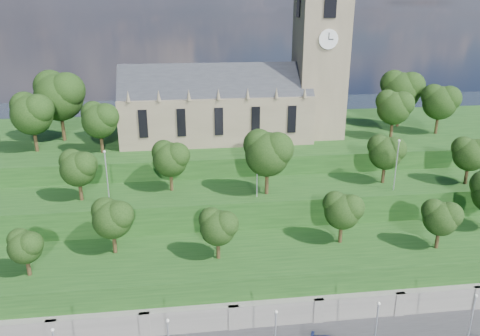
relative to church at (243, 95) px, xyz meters
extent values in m
cube|color=slate|center=(-0.79, -33.98, -20.02)|extent=(160.00, 2.00, 5.00)
cube|color=slate|center=(-15.79, -34.78, -20.02)|extent=(1.20, 0.60, 5.00)
cube|color=slate|center=(-5.79, -34.78, -20.02)|extent=(1.20, 0.60, 5.00)
cube|color=slate|center=(4.21, -34.78, -20.02)|extent=(1.20, 0.60, 5.00)
cube|color=slate|center=(14.21, -34.78, -20.02)|extent=(1.20, 0.60, 5.00)
cube|color=slate|center=(24.21, -34.78, -20.02)|extent=(1.20, 0.60, 5.00)
cube|color=#194015|center=(-0.79, -27.98, -18.52)|extent=(160.00, 12.00, 8.00)
cube|color=#194015|center=(-0.79, -16.98, -16.52)|extent=(160.00, 10.00, 12.00)
cube|color=#194015|center=(-0.79, 4.02, -15.02)|extent=(160.00, 32.00, 15.00)
cube|color=#70654E|center=(-4.79, 0.02, -3.52)|extent=(32.00, 12.00, 8.00)
cube|color=#24272C|center=(-4.79, 0.02, 0.48)|extent=(32.00, 10.18, 10.18)
cone|color=#70654E|center=(-18.79, -5.98, 1.38)|extent=(0.70, 0.70, 1.80)
cone|color=#70654E|center=(-14.12, -5.98, 1.38)|extent=(0.70, 0.70, 1.80)
cone|color=#70654E|center=(-9.46, -5.98, 1.38)|extent=(0.70, 0.70, 1.80)
cone|color=#70654E|center=(-4.79, -5.98, 1.38)|extent=(0.70, 0.70, 1.80)
cone|color=#70654E|center=(-0.12, -5.98, 1.38)|extent=(0.70, 0.70, 1.80)
cone|color=#70654E|center=(4.54, -5.98, 1.38)|extent=(0.70, 0.70, 1.80)
cone|color=#70654E|center=(9.21, -5.98, 1.38)|extent=(0.70, 0.70, 1.80)
cube|color=black|center=(-16.79, -6.06, -3.02)|extent=(1.40, 0.25, 4.50)
cube|color=black|center=(-10.79, -6.06, -3.02)|extent=(1.40, 0.25, 4.50)
cube|color=black|center=(-4.79, -6.06, -3.02)|extent=(1.40, 0.25, 4.50)
cube|color=black|center=(1.21, -6.06, -3.02)|extent=(1.40, 0.25, 4.50)
cube|color=black|center=(7.21, -6.06, -3.02)|extent=(1.40, 0.25, 4.50)
cube|color=#70654E|center=(13.21, 0.02, 4.98)|extent=(8.00, 8.00, 25.00)
cube|color=black|center=(13.21, -4.06, 14.48)|extent=(2.00, 0.25, 3.50)
cube|color=black|center=(13.21, 4.10, 14.48)|extent=(2.00, 0.25, 3.50)
cube|color=black|center=(9.13, 0.02, 14.48)|extent=(0.25, 2.00, 3.50)
cube|color=black|center=(17.29, 0.02, 14.48)|extent=(0.25, 2.00, 3.50)
cylinder|color=white|center=(13.21, -4.10, 9.48)|extent=(3.20, 0.30, 3.20)
cylinder|color=white|center=(17.33, 0.02, 9.48)|extent=(0.30, 3.20, 3.20)
cube|color=black|center=(13.21, -4.28, 9.98)|extent=(0.12, 0.05, 1.10)
cube|color=black|center=(13.61, -4.28, 9.48)|extent=(0.80, 0.05, 0.12)
cylinder|color=#312413|center=(-28.82, -29.98, -13.30)|extent=(0.47, 0.47, 2.44)
sphere|color=black|center=(-28.82, -29.98, -10.95)|extent=(3.79, 3.79, 3.79)
sphere|color=black|center=(-28.06, -30.36, -10.38)|extent=(2.84, 2.84, 2.84)
sphere|color=black|center=(-29.48, -29.51, -10.19)|extent=(2.65, 2.65, 2.65)
cylinder|color=#312413|center=(-19.67, -25.98, -12.97)|extent=(0.50, 0.50, 3.11)
sphere|color=black|center=(-19.67, -25.98, -9.97)|extent=(4.83, 4.83, 4.83)
sphere|color=black|center=(-18.70, -26.47, -9.24)|extent=(3.62, 3.62, 3.62)
sphere|color=black|center=(-20.51, -25.38, -9.00)|extent=(3.38, 3.38, 3.38)
cylinder|color=#312413|center=(-6.97, -28.98, -13.13)|extent=(0.48, 0.48, 2.79)
sphere|color=black|center=(-6.97, -28.98, -10.43)|extent=(4.34, 4.34, 4.34)
sphere|color=black|center=(-6.11, -29.42, -9.78)|extent=(3.25, 3.25, 3.25)
sphere|color=black|center=(-7.73, -28.44, -9.56)|extent=(3.04, 3.04, 3.04)
cylinder|color=#312413|center=(9.13, -26.98, -13.03)|extent=(0.49, 0.49, 2.98)
sphere|color=black|center=(9.13, -26.98, -10.15)|extent=(4.63, 4.63, 4.63)
sphere|color=black|center=(10.06, -27.45, -9.46)|extent=(3.48, 3.48, 3.48)
sphere|color=black|center=(8.32, -26.41, -9.23)|extent=(3.24, 3.24, 3.24)
cylinder|color=#312413|center=(20.85, -29.98, -13.12)|extent=(0.48, 0.48, 2.80)
sphere|color=black|center=(20.85, -29.98, -10.42)|extent=(4.35, 4.35, 4.35)
sphere|color=black|center=(21.72, -30.42, -9.77)|extent=(3.26, 3.26, 3.26)
sphere|color=black|center=(20.09, -29.44, -9.55)|extent=(3.05, 3.05, 3.05)
cylinder|color=#312413|center=(-24.79, -17.98, -8.99)|extent=(0.50, 0.50, 3.07)
sphere|color=black|center=(-24.79, -17.98, -6.02)|extent=(4.78, 4.78, 4.78)
sphere|color=black|center=(-23.83, -18.46, -5.30)|extent=(3.58, 3.58, 3.58)
sphere|color=black|center=(-25.63, -17.39, -5.06)|extent=(3.34, 3.34, 3.34)
cylinder|color=#312413|center=(-12.56, -15.98, -8.94)|extent=(0.50, 0.50, 3.16)
sphere|color=black|center=(-12.56, -15.98, -5.88)|extent=(4.92, 4.92, 4.92)
sphere|color=black|center=(-11.58, -16.48, -5.14)|extent=(3.69, 3.69, 3.69)
sphere|color=black|center=(-13.42, -15.37, -4.90)|extent=(3.45, 3.45, 3.45)
cylinder|color=#312413|center=(0.77, -18.98, -8.53)|extent=(0.54, 0.54, 3.98)
sphere|color=black|center=(0.77, -18.98, -4.69)|extent=(6.19, 6.19, 6.19)
sphere|color=black|center=(2.01, -19.60, -3.76)|extent=(4.64, 4.64, 4.64)
sphere|color=black|center=(-0.31, -18.21, -3.45)|extent=(4.33, 4.33, 4.33)
cylinder|color=#312413|center=(18.86, -16.98, -8.94)|extent=(0.50, 0.50, 3.16)
sphere|color=black|center=(18.86, -16.98, -5.89)|extent=(4.91, 4.91, 4.91)
sphere|color=black|center=(19.85, -17.48, -5.15)|extent=(3.69, 3.69, 3.69)
sphere|color=black|center=(18.00, -16.37, -4.91)|extent=(3.44, 3.44, 3.44)
cylinder|color=#312413|center=(30.91, -18.98, -8.98)|extent=(0.50, 0.50, 3.09)
sphere|color=black|center=(30.91, -18.98, -5.99)|extent=(4.80, 4.80, 4.80)
sphere|color=black|center=(31.87, -19.47, -5.27)|extent=(3.60, 3.60, 3.60)
sphere|color=black|center=(30.07, -18.38, -5.03)|extent=(3.36, 3.36, 3.36)
cylinder|color=#312413|center=(-33.96, -3.98, -5.48)|extent=(0.54, 0.54, 4.09)
sphere|color=black|center=(-33.96, -3.98, -1.52)|extent=(6.37, 6.37, 6.37)
sphere|color=black|center=(-32.69, -4.62, -0.57)|extent=(4.77, 4.77, 4.77)
sphere|color=black|center=(-35.08, -3.19, -0.25)|extent=(4.46, 4.46, 4.46)
cylinder|color=#312413|center=(-31.02, 2.02, -4.94)|extent=(0.59, 0.59, 5.16)
sphere|color=black|center=(-31.02, 2.02, 0.05)|extent=(8.03, 8.03, 8.03)
sphere|color=black|center=(-29.41, 1.21, 1.25)|extent=(6.02, 6.02, 6.02)
sphere|color=black|center=(-32.42, 3.02, 1.65)|extent=(5.62, 5.62, 5.62)
cylinder|color=#312413|center=(-23.43, -5.98, -5.77)|extent=(0.52, 0.52, 3.51)
sphere|color=black|center=(-23.43, -5.98, -2.37)|extent=(5.46, 5.46, 5.46)
sphere|color=black|center=(-22.34, -6.53, -1.55)|extent=(4.10, 4.10, 4.10)
sphere|color=black|center=(-24.38, -5.30, -1.28)|extent=(3.82, 3.82, 3.82)
cylinder|color=#312413|center=(25.63, -3.98, -5.69)|extent=(0.52, 0.52, 3.66)
sphere|color=black|center=(25.63, -3.98, -2.16)|extent=(5.69, 5.69, 5.69)
sphere|color=black|center=(26.77, -4.55, -1.30)|extent=(4.27, 4.27, 4.27)
sphere|color=black|center=(24.64, -3.27, -1.02)|extent=(3.98, 3.98, 3.98)
cylinder|color=#312413|center=(30.58, 4.02, -5.22)|extent=(0.56, 0.56, 4.59)
sphere|color=black|center=(30.58, 4.02, -0.78)|extent=(7.15, 7.15, 7.15)
sphere|color=black|center=(32.01, 3.30, 0.29)|extent=(5.36, 5.36, 5.36)
sphere|color=black|center=(29.33, 4.91, 0.65)|extent=(5.00, 5.00, 5.00)
cylinder|color=#312413|center=(35.14, -1.98, -5.60)|extent=(0.53, 0.53, 3.85)
sphere|color=black|center=(35.14, -1.98, -1.88)|extent=(5.98, 5.98, 5.98)
sphere|color=black|center=(36.34, -2.58, -0.98)|extent=(4.49, 4.49, 4.49)
sphere|color=black|center=(34.09, -1.24, -0.68)|extent=(4.19, 4.19, 4.19)
sphere|color=silver|center=(-22.79, -43.48, -12.12)|extent=(0.36, 0.36, 0.36)
sphere|color=silver|center=(-12.79, -43.48, -12.12)|extent=(0.36, 0.36, 0.36)
sphere|color=silver|center=(-2.79, -43.48, -12.12)|extent=(0.36, 0.36, 0.36)
sphere|color=silver|center=(7.21, -43.48, -12.12)|extent=(0.36, 0.36, 0.36)
cylinder|color=#B2B2B7|center=(17.21, -43.48, -16.38)|extent=(0.16, 0.16, 8.28)
sphere|color=silver|center=(17.21, -43.48, -12.12)|extent=(0.36, 0.36, 0.36)
cylinder|color=#B2B2B7|center=(-20.79, -19.98, -6.88)|extent=(0.16, 0.16, 7.28)
sphere|color=silver|center=(-20.79, -19.98, -3.12)|extent=(0.36, 0.36, 0.36)
cylinder|color=#B2B2B7|center=(-0.79, -19.98, -6.88)|extent=(0.16, 0.16, 7.28)
sphere|color=silver|center=(-0.79, -19.98, -3.12)|extent=(0.36, 0.36, 0.36)
cylinder|color=#B2B2B7|center=(19.21, -19.98, -6.88)|extent=(0.16, 0.16, 7.28)
sphere|color=silver|center=(19.21, -19.98, -3.12)|extent=(0.36, 0.36, 0.36)
camera|label=1|loc=(-10.75, -79.22, 15.01)|focal=35.00mm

